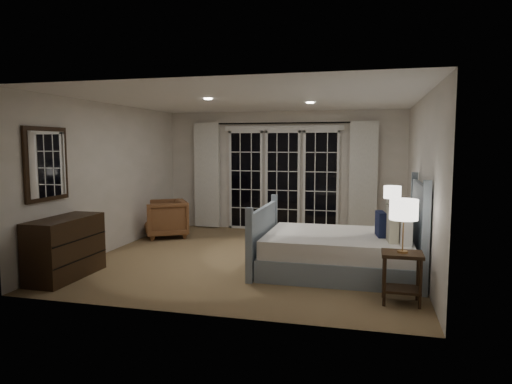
% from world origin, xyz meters
% --- Properties ---
extents(floor, '(5.00, 5.00, 0.00)m').
position_xyz_m(floor, '(0.00, 0.00, 0.00)').
color(floor, olive).
rests_on(floor, ground).
extents(ceiling, '(5.00, 5.00, 0.00)m').
position_xyz_m(ceiling, '(0.00, 0.00, 2.50)').
color(ceiling, white).
rests_on(ceiling, wall_back).
extents(wall_left, '(0.02, 5.00, 2.50)m').
position_xyz_m(wall_left, '(-2.50, 0.00, 1.25)').
color(wall_left, beige).
rests_on(wall_left, floor).
extents(wall_right, '(0.02, 5.00, 2.50)m').
position_xyz_m(wall_right, '(2.50, 0.00, 1.25)').
color(wall_right, beige).
rests_on(wall_right, floor).
extents(wall_back, '(5.00, 0.02, 2.50)m').
position_xyz_m(wall_back, '(0.00, 2.50, 1.25)').
color(wall_back, beige).
rests_on(wall_back, floor).
extents(wall_front, '(5.00, 0.02, 2.50)m').
position_xyz_m(wall_front, '(0.00, -2.50, 1.25)').
color(wall_front, beige).
rests_on(wall_front, floor).
extents(french_doors, '(2.50, 0.04, 2.20)m').
position_xyz_m(french_doors, '(0.00, 2.46, 1.09)').
color(french_doors, black).
rests_on(french_doors, wall_back).
extents(curtain_rod, '(3.50, 0.03, 0.03)m').
position_xyz_m(curtain_rod, '(0.00, 2.40, 2.25)').
color(curtain_rod, black).
rests_on(curtain_rod, wall_back).
extents(curtain_left, '(0.55, 0.10, 2.25)m').
position_xyz_m(curtain_left, '(-1.65, 2.38, 1.15)').
color(curtain_left, white).
rests_on(curtain_left, curtain_rod).
extents(curtain_right, '(0.55, 0.10, 2.25)m').
position_xyz_m(curtain_right, '(1.65, 2.38, 1.15)').
color(curtain_right, white).
rests_on(curtain_right, curtain_rod).
extents(downlight_a, '(0.12, 0.12, 0.01)m').
position_xyz_m(downlight_a, '(0.80, 0.60, 2.49)').
color(downlight_a, white).
rests_on(downlight_a, ceiling).
extents(downlight_b, '(0.12, 0.12, 0.01)m').
position_xyz_m(downlight_b, '(-0.60, -0.40, 2.49)').
color(downlight_b, white).
rests_on(downlight_b, ceiling).
extents(bed, '(2.23, 1.60, 1.30)m').
position_xyz_m(bed, '(1.42, -0.48, 0.33)').
color(bed, gray).
rests_on(bed, floor).
extents(nightstand_left, '(0.45, 0.36, 0.59)m').
position_xyz_m(nightstand_left, '(2.15, -1.60, 0.39)').
color(nightstand_left, black).
rests_on(nightstand_left, floor).
extents(nightstand_right, '(0.47, 0.38, 0.62)m').
position_xyz_m(nightstand_right, '(2.13, 0.68, 0.40)').
color(nightstand_right, black).
rests_on(nightstand_right, floor).
extents(lamp_left, '(0.32, 0.32, 0.61)m').
position_xyz_m(lamp_left, '(2.15, -1.60, 1.08)').
color(lamp_left, '#AE7C45').
rests_on(lamp_left, nightstand_left).
extents(lamp_right, '(0.27, 0.27, 0.53)m').
position_xyz_m(lamp_right, '(2.13, 0.68, 1.04)').
color(lamp_right, '#AE7C45').
rests_on(lamp_right, nightstand_right).
extents(armchair, '(1.09, 1.09, 0.73)m').
position_xyz_m(armchair, '(-2.10, 1.22, 0.37)').
color(armchair, brown).
rests_on(armchair, floor).
extents(dresser, '(0.50, 1.17, 0.83)m').
position_xyz_m(dresser, '(-2.23, -1.64, 0.41)').
color(dresser, black).
rests_on(dresser, floor).
extents(mirror, '(0.05, 0.85, 1.00)m').
position_xyz_m(mirror, '(-2.47, -1.64, 1.55)').
color(mirror, black).
rests_on(mirror, wall_left).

